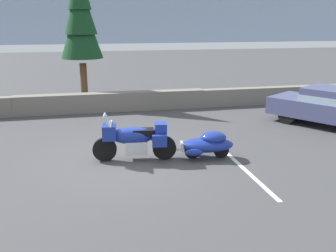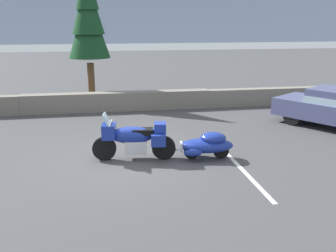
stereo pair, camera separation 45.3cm
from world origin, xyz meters
The scene contains 8 objects.
ground_plane centered at (0.00, 0.00, 0.00)m, with size 80.00×80.00×0.00m, color #424244.
stone_guard_wall centered at (0.03, 6.09, 0.40)m, with size 24.00×0.59×0.80m.
distant_ridgeline centered at (0.00, 96.07, 8.00)m, with size 240.00×80.00×16.00m, color #8C9EB7.
touring_motorcycle centered at (0.17, -0.05, 0.62)m, with size 2.31×0.92×1.33m.
car_shaped_trailer centered at (2.19, -0.32, 0.41)m, with size 2.23×0.91×0.76m.
sedan_at_right_edge centered at (7.75, 1.83, 0.77)m, with size 4.01×4.75×1.41m.
pine_tree_tall centered at (-1.12, 8.07, 4.02)m, with size 1.88×1.88×6.42m.
parking_stripe_marker centered at (2.89, -1.50, 0.00)m, with size 0.12×3.60×0.01m, color silver.
Camera 1 is at (-1.07, -10.11, 3.76)m, focal length 41.05 mm.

